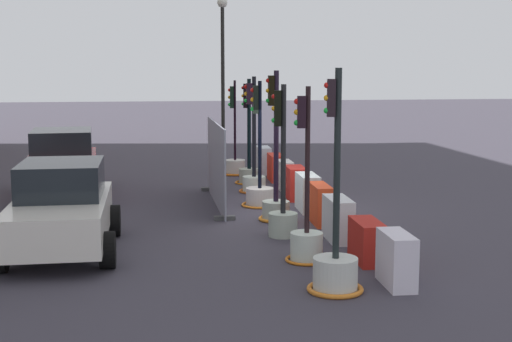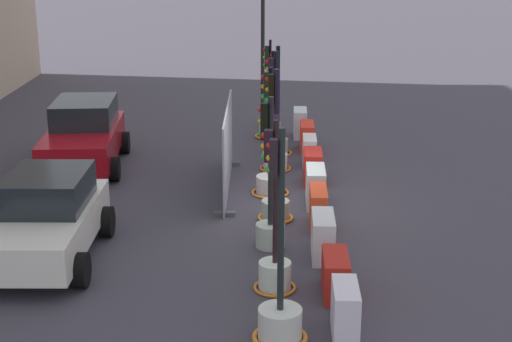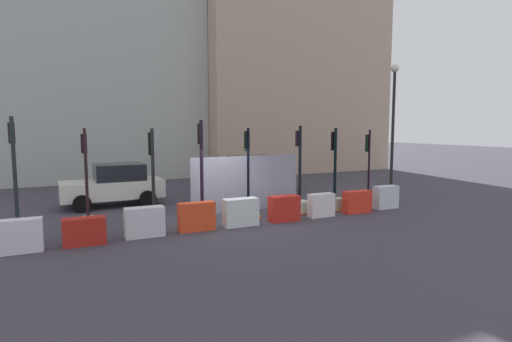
{
  "view_description": "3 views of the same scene",
  "coord_description": "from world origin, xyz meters",
  "px_view_note": "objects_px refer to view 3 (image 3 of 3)",
  "views": [
    {
      "loc": [
        -17.19,
        3.0,
        3.56
      ],
      "look_at": [
        -1.35,
        0.59,
        1.23
      ],
      "focal_mm": 50.06,
      "sensor_mm": 36.0,
      "label": 1
    },
    {
      "loc": [
        -17.48,
        0.39,
        6.34
      ],
      "look_at": [
        -2.26,
        0.51,
        1.56
      ],
      "focal_mm": 53.43,
      "sensor_mm": 36.0,
      "label": 2
    },
    {
      "loc": [
        -5.57,
        -13.08,
        3.27
      ],
      "look_at": [
        1.31,
        0.59,
        1.62
      ],
      "focal_mm": 28.88,
      "sensor_mm": 36.0,
      "label": 3
    }
  ],
  "objects_px": {
    "traffic_light_0": "(18,226)",
    "traffic_light_5": "(299,198)",
    "construction_barrier_6": "(321,205)",
    "construction_barrier_7": "(357,202)",
    "car_red_compact": "(247,174)",
    "traffic_light_4": "(248,204)",
    "construction_barrier_2": "(145,222)",
    "traffic_light_2": "(154,207)",
    "construction_barrier_8": "(386,197)",
    "construction_barrier_1": "(84,231)",
    "traffic_light_3": "(202,206)",
    "traffic_light_7": "(368,195)",
    "construction_barrier_5": "(284,209)",
    "street_lamp_post": "(393,114)",
    "car_white_van": "(114,185)",
    "construction_barrier_4": "(241,212)",
    "traffic_light_6": "(334,195)",
    "construction_barrier_0": "(22,236)",
    "construction_barrier_3": "(197,217)",
    "traffic_light_1": "(88,217)"
  },
  "relations": [
    {
      "from": "traffic_light_6",
      "to": "traffic_light_3",
      "type": "bearing_deg",
      "value": 178.49
    },
    {
      "from": "traffic_light_0",
      "to": "traffic_light_5",
      "type": "relative_size",
      "value": 1.07
    },
    {
      "from": "traffic_light_4",
      "to": "construction_barrier_2",
      "type": "relative_size",
      "value": 2.78
    },
    {
      "from": "traffic_light_0",
      "to": "construction_barrier_4",
      "type": "height_order",
      "value": "traffic_light_0"
    },
    {
      "from": "construction_barrier_5",
      "to": "street_lamp_post",
      "type": "height_order",
      "value": "street_lamp_post"
    },
    {
      "from": "construction_barrier_1",
      "to": "construction_barrier_3",
      "type": "distance_m",
      "value": 3.29
    },
    {
      "from": "construction_barrier_0",
      "to": "construction_barrier_3",
      "type": "height_order",
      "value": "construction_barrier_3"
    },
    {
      "from": "traffic_light_0",
      "to": "construction_barrier_0",
      "type": "relative_size",
      "value": 3.5
    },
    {
      "from": "construction_barrier_3",
      "to": "construction_barrier_4",
      "type": "distance_m",
      "value": 1.51
    },
    {
      "from": "construction_barrier_7",
      "to": "street_lamp_post",
      "type": "height_order",
      "value": "street_lamp_post"
    },
    {
      "from": "traffic_light_7",
      "to": "construction_barrier_0",
      "type": "relative_size",
      "value": 3.1
    },
    {
      "from": "car_white_van",
      "to": "traffic_light_2",
      "type": "bearing_deg",
      "value": -82.21
    },
    {
      "from": "traffic_light_7",
      "to": "construction_barrier_5",
      "type": "distance_m",
      "value": 4.88
    },
    {
      "from": "street_lamp_post",
      "to": "car_red_compact",
      "type": "bearing_deg",
      "value": 132.88
    },
    {
      "from": "construction_barrier_4",
      "to": "car_red_compact",
      "type": "relative_size",
      "value": 0.26
    },
    {
      "from": "traffic_light_6",
      "to": "car_red_compact",
      "type": "bearing_deg",
      "value": 102.84
    },
    {
      "from": "construction_barrier_8",
      "to": "car_white_van",
      "type": "relative_size",
      "value": 0.25
    },
    {
      "from": "traffic_light_3",
      "to": "street_lamp_post",
      "type": "bearing_deg",
      "value": 1.87
    },
    {
      "from": "construction_barrier_5",
      "to": "traffic_light_4",
      "type": "bearing_deg",
      "value": 126.71
    },
    {
      "from": "construction_barrier_2",
      "to": "construction_barrier_8",
      "type": "xyz_separation_m",
      "value": [
        9.57,
        0.01,
        0.01
      ]
    },
    {
      "from": "traffic_light_6",
      "to": "construction_barrier_0",
      "type": "relative_size",
      "value": 3.18
    },
    {
      "from": "traffic_light_2",
      "to": "traffic_light_5",
      "type": "bearing_deg",
      "value": -2.08
    },
    {
      "from": "traffic_light_2",
      "to": "construction_barrier_8",
      "type": "height_order",
      "value": "traffic_light_2"
    },
    {
      "from": "traffic_light_5",
      "to": "traffic_light_7",
      "type": "bearing_deg",
      "value": 1.95
    },
    {
      "from": "traffic_light_5",
      "to": "construction_barrier_1",
      "type": "xyz_separation_m",
      "value": [
        -7.69,
        -0.98,
        -0.19
      ]
    },
    {
      "from": "construction_barrier_6",
      "to": "traffic_light_5",
      "type": "bearing_deg",
      "value": 107.84
    },
    {
      "from": "construction_barrier_3",
      "to": "construction_barrier_4",
      "type": "relative_size",
      "value": 0.99
    },
    {
      "from": "traffic_light_3",
      "to": "traffic_light_5",
      "type": "distance_m",
      "value": 3.88
    },
    {
      "from": "construction_barrier_8",
      "to": "car_white_van",
      "type": "distance_m",
      "value": 11.14
    },
    {
      "from": "construction_barrier_6",
      "to": "construction_barrier_3",
      "type": "bearing_deg",
      "value": 178.98
    },
    {
      "from": "traffic_light_5",
      "to": "construction_barrier_3",
      "type": "relative_size",
      "value": 2.86
    },
    {
      "from": "traffic_light_4",
      "to": "construction_barrier_1",
      "type": "xyz_separation_m",
      "value": [
        -5.59,
        -1.14,
        -0.08
      ]
    },
    {
      "from": "construction_barrier_7",
      "to": "car_red_compact",
      "type": "xyz_separation_m",
      "value": [
        -1.63,
        6.39,
        0.48
      ]
    },
    {
      "from": "construction_barrier_3",
      "to": "traffic_light_2",
      "type": "bearing_deg",
      "value": 134.9
    },
    {
      "from": "traffic_light_2",
      "to": "construction_barrier_1",
      "type": "relative_size",
      "value": 2.83
    },
    {
      "from": "traffic_light_7",
      "to": "construction_barrier_7",
      "type": "xyz_separation_m",
      "value": [
        -1.54,
        -1.12,
        0.0
      ]
    },
    {
      "from": "construction_barrier_2",
      "to": "car_white_van",
      "type": "distance_m",
      "value": 5.57
    },
    {
      "from": "traffic_light_0",
      "to": "construction_barrier_5",
      "type": "relative_size",
      "value": 3.31
    },
    {
      "from": "construction_barrier_7",
      "to": "car_white_van",
      "type": "xyz_separation_m",
      "value": [
        -8.07,
        5.68,
        0.44
      ]
    },
    {
      "from": "construction_barrier_1",
      "to": "construction_barrier_6",
      "type": "height_order",
      "value": "construction_barrier_6"
    },
    {
      "from": "traffic_light_3",
      "to": "traffic_light_2",
      "type": "bearing_deg",
      "value": 174.99
    },
    {
      "from": "construction_barrier_2",
      "to": "construction_barrier_5",
      "type": "bearing_deg",
      "value": -1.13
    },
    {
      "from": "traffic_light_0",
      "to": "traffic_light_2",
      "type": "relative_size",
      "value": 1.11
    },
    {
      "from": "traffic_light_4",
      "to": "construction_barrier_6",
      "type": "bearing_deg",
      "value": -25.3
    },
    {
      "from": "traffic_light_6",
      "to": "construction_barrier_3",
      "type": "relative_size",
      "value": 2.78
    },
    {
      "from": "traffic_light_3",
      "to": "traffic_light_4",
      "type": "distance_m",
      "value": 1.8
    },
    {
      "from": "traffic_light_1",
      "to": "construction_barrier_7",
      "type": "height_order",
      "value": "traffic_light_1"
    },
    {
      "from": "traffic_light_4",
      "to": "car_white_van",
      "type": "relative_size",
      "value": 0.8
    },
    {
      "from": "traffic_light_4",
      "to": "construction_barrier_7",
      "type": "xyz_separation_m",
      "value": [
        4.06,
        -1.16,
        -0.05
      ]
    },
    {
      "from": "traffic_light_6",
      "to": "traffic_light_7",
      "type": "distance_m",
      "value": 1.94
    }
  ]
}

